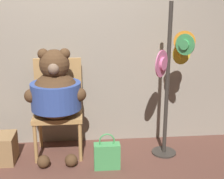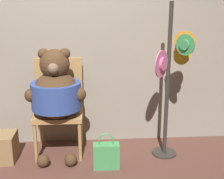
{
  "view_description": "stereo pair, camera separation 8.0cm",
  "coord_description": "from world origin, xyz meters",
  "px_view_note": "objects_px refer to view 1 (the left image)",
  "views": [
    {
      "loc": [
        0.17,
        -2.99,
        1.72
      ],
      "look_at": [
        0.47,
        0.26,
        0.78
      ],
      "focal_mm": 50.0,
      "sensor_mm": 36.0,
      "label": 1
    },
    {
      "loc": [
        0.25,
        -2.99,
        1.72
      ],
      "look_at": [
        0.47,
        0.26,
        0.78
      ],
      "focal_mm": 50.0,
      "sensor_mm": 36.0,
      "label": 2
    }
  ],
  "objects_px": {
    "chair": "(58,103)",
    "teddy_bear": "(56,93)",
    "handbag_on_ground": "(107,155)",
    "hat_display_rack": "(172,76)"
  },
  "relations": [
    {
      "from": "hat_display_rack",
      "to": "handbag_on_ground",
      "type": "xyz_separation_m",
      "value": [
        -0.72,
        -0.23,
        -0.79
      ]
    },
    {
      "from": "hat_display_rack",
      "to": "handbag_on_ground",
      "type": "relative_size",
      "value": 4.33
    },
    {
      "from": "chair",
      "to": "hat_display_rack",
      "type": "height_order",
      "value": "hat_display_rack"
    },
    {
      "from": "hat_display_rack",
      "to": "handbag_on_ground",
      "type": "distance_m",
      "value": 1.09
    },
    {
      "from": "chair",
      "to": "hat_display_rack",
      "type": "relative_size",
      "value": 0.63
    },
    {
      "from": "chair",
      "to": "handbag_on_ground",
      "type": "height_order",
      "value": "chair"
    },
    {
      "from": "hat_display_rack",
      "to": "handbag_on_ground",
      "type": "bearing_deg",
      "value": -162.09
    },
    {
      "from": "chair",
      "to": "handbag_on_ground",
      "type": "distance_m",
      "value": 0.82
    },
    {
      "from": "chair",
      "to": "teddy_bear",
      "type": "relative_size",
      "value": 0.88
    },
    {
      "from": "teddy_bear",
      "to": "handbag_on_ground",
      "type": "xyz_separation_m",
      "value": [
        0.53,
        -0.3,
        -0.61
      ]
    }
  ]
}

